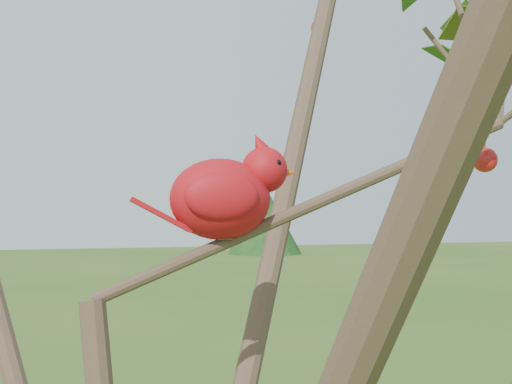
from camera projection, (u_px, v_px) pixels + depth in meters
crabapple_tree at (170, 164)px, 0.84m from camera, size 2.35×2.05×2.95m
cardinal at (226, 195)px, 0.97m from camera, size 0.23×0.13×0.16m
distant_trees at (6, 229)px, 23.72m from camera, size 42.95×17.90×3.37m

